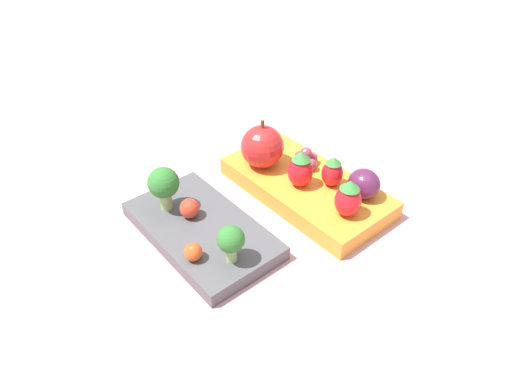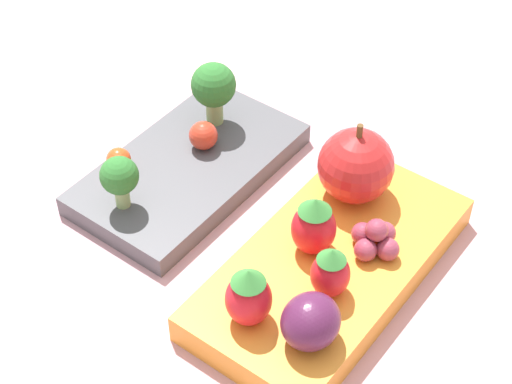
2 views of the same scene
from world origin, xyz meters
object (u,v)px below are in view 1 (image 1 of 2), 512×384
Objects in this scene: cherry_tomato_0 at (190,208)px; strawberry_2 at (348,199)px; bento_box_savoury at (201,230)px; grape_cluster at (305,159)px; plum at (364,184)px; cherry_tomato_1 at (193,252)px; broccoli_floret_1 at (231,240)px; strawberry_0 at (300,169)px; bento_box_fruit at (305,187)px; broccoli_floret_0 at (164,184)px; apple at (262,147)px; strawberry_1 at (332,172)px.

strawberry_2 is (-0.11, -0.15, 0.02)m from cherry_tomato_0.
grape_cluster is (0.02, -0.17, 0.03)m from bento_box_savoury.
plum is at bearing -169.81° from grape_cluster.
broccoli_floret_1 is at bearing -126.98° from cherry_tomato_1.
plum is at bearing -115.87° from cherry_tomato_0.
strawberry_0 is at bearing -78.73° from cherry_tomato_1.
bento_box_fruit is 4.10× the size of broccoli_floret_0.
plum is (-0.07, -0.19, 0.03)m from bento_box_savoury.
bento_box_savoury is 0.21m from plum.
cherry_tomato_1 is 0.19m from apple.
apple is at bearing -88.33° from broccoli_floret_0.
plum is at bearing -111.37° from bento_box_savoury.
broccoli_floret_1 is at bearing 112.89° from strawberry_0.
broccoli_floret_0 is 0.85× the size of apple.
plum reaches higher than bento_box_savoury.
bento_box_fruit is 0.19m from broccoli_floret_0.
broccoli_floret_1 is 1.16× the size of grape_cluster.
bento_box_savoury is at bearing -158.33° from broccoli_floret_0.
bento_box_fruit is 0.04m from strawberry_0.
cherry_tomato_1 is at bearing 107.25° from grape_cluster.
apple is 0.10m from strawberry_1.
broccoli_floret_0 is 1.40× the size of plum.
bento_box_fruit is at bearing 143.45° from grape_cluster.
strawberry_1 is (-0.03, -0.17, 0.04)m from bento_box_savoury.
strawberry_2 is 1.17× the size of plum.
grape_cluster is at bearing -36.55° from bento_box_fruit.
strawberry_2 is 1.23× the size of grape_cluster.
strawberry_0 is at bearing -110.87° from broccoli_floret_0.
cherry_tomato_1 reaches higher than bento_box_fruit.
bento_box_fruit is at bearing -78.42° from cherry_tomato_1.
bento_box_fruit is 0.04m from grape_cluster.
strawberry_2 reaches higher than strawberry_1.
strawberry_1 reaches higher than cherry_tomato_1.
bento_box_savoury is 0.07m from broccoli_floret_0.
strawberry_1 reaches higher than grape_cluster.
cherry_tomato_1 is at bearing 76.79° from strawberry_2.
apple is (0.12, -0.13, 0.01)m from broccoli_floret_1.
bento_box_fruit is 0.05m from strawberry_1.
grape_cluster is at bearing 0.41° from strawberry_1.
plum reaches higher than cherry_tomato_0.
bento_box_savoury is at bearing 112.85° from apple.
broccoli_floret_0 is 0.24m from plum.
plum is (-0.00, -0.19, -0.00)m from broccoli_floret_1.
cherry_tomato_1 is at bearing 155.29° from cherry_tomato_0.
grape_cluster is at bearing -72.75° from cherry_tomato_1.
grape_cluster reaches higher than cherry_tomato_0.
strawberry_2 is at bearing -96.89° from broccoli_floret_1.
apple is 1.73× the size of grape_cluster.
bento_box_fruit is 4.75× the size of strawberry_0.
strawberry_1 reaches higher than bento_box_fruit.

